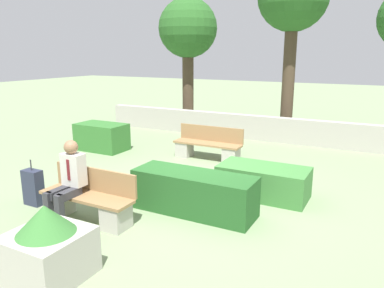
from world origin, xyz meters
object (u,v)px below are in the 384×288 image
object	(u,v)px
planter_corner_left	(48,246)
suitcase	(33,187)
tree_center_left	(293,0)
person_seated_man	(69,177)
bench_front	(88,202)
tree_leftmost	(188,31)
bench_left_side	(208,147)

from	to	relation	value
planter_corner_left	suitcase	bearing A→B (deg)	144.15
tree_center_left	person_seated_man	bearing A→B (deg)	-100.53
bench_front	tree_leftmost	world-z (taller)	tree_leftmost
tree_leftmost	tree_center_left	distance (m)	3.97
bench_front	person_seated_man	bearing A→B (deg)	-152.43
suitcase	tree_center_left	xyz separation A→B (m)	(2.61, 8.01, 4.00)
tree_center_left	tree_leftmost	bearing A→B (deg)	175.77
person_seated_man	planter_corner_left	size ratio (longest dim) A/B	1.41
planter_corner_left	tree_center_left	bearing A→B (deg)	86.88
person_seated_man	suitcase	xyz separation A→B (m)	(-1.09, 0.16, -0.42)
bench_left_side	person_seated_man	xyz separation A→B (m)	(-0.43, -4.40, 0.42)
suitcase	tree_center_left	bearing A→B (deg)	71.95
tree_center_left	suitcase	bearing A→B (deg)	-108.05
suitcase	tree_center_left	size ratio (longest dim) A/B	0.15
planter_corner_left	tree_center_left	distance (m)	10.30
bench_front	bench_left_side	distance (m)	4.27
bench_front	bench_left_side	world-z (taller)	same
bench_left_side	tree_leftmost	xyz separation A→B (m)	(-2.78, 4.06, 3.19)
bench_front	planter_corner_left	bearing A→B (deg)	-63.35
planter_corner_left	suitcase	xyz separation A→B (m)	(-2.09, 1.51, -0.10)
bench_front	person_seated_man	size ratio (longest dim) A/B	1.26
bench_front	bench_left_side	bearing A→B (deg)	87.70
bench_front	suitcase	size ratio (longest dim) A/B	1.98
planter_corner_left	tree_center_left	world-z (taller)	tree_center_left
tree_leftmost	bench_front	bearing A→B (deg)	-72.59
person_seated_man	suitcase	size ratio (longest dim) A/B	1.57
person_seated_man	tree_leftmost	distance (m)	9.21
bench_left_side	suitcase	distance (m)	4.50
planter_corner_left	tree_leftmost	bearing A→B (deg)	108.88
tree_leftmost	suitcase	bearing A→B (deg)	-81.34
bench_front	tree_leftmost	distance (m)	9.29
person_seated_man	planter_corner_left	distance (m)	1.71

